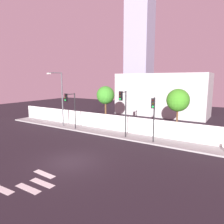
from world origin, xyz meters
The scene contains 12 objects.
ground_plane centered at (0.00, 0.00, 0.00)m, with size 80.00×80.00×0.00m, color black.
sidewalk centered at (0.00, 8.20, 0.07)m, with size 36.00×2.40×0.15m, color gray.
perimeter_wall centered at (0.00, 9.49, 1.05)m, with size 36.00×0.18×1.80m, color white.
crosswalk_marking centered at (0.04, -4.10, 0.00)m, with size 3.38×3.92×0.01m.
traffic_light_left centered at (-6.51, 6.86, 3.33)m, with size 0.44×1.48×4.33m.
traffic_light_center centered at (3.71, 7.01, 3.29)m, with size 0.48×1.21×4.29m.
traffic_light_right centered at (0.47, 7.10, 3.62)m, with size 0.36×1.10×4.79m.
street_lamp_curbside centered at (-8.73, 7.51, 4.15)m, with size 0.81×1.87×6.77m.
roadside_tree_leftmost centered at (-4.02, 10.59, 4.11)m, with size 2.24×2.24×5.26m.
roadside_tree_midleft centered at (4.94, 10.59, 3.97)m, with size 2.33×2.33×5.15m.
low_building_distant centered at (-1.19, 23.49, 3.53)m, with size 15.14×6.00×7.06m, color #A8A8A8.
tower_on_skyline centered at (-11.19, 35.49, 16.59)m, with size 5.80×5.00×33.17m, color gray.
Camera 1 is at (10.41, -10.60, 6.10)m, focal length 32.85 mm.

